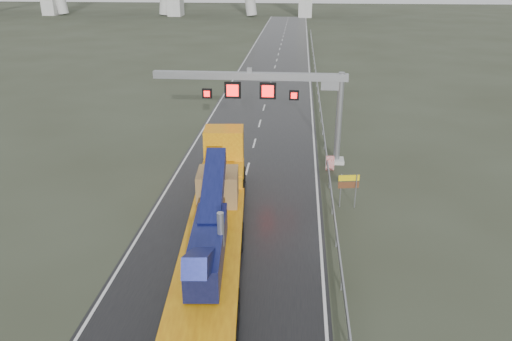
# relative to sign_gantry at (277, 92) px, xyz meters

# --- Properties ---
(ground) EXTENTS (400.00, 400.00, 0.00)m
(ground) POSITION_rel_sign_gantry_xyz_m (-2.10, -17.99, -5.61)
(ground) COLOR #303424
(ground) RESTS_ON ground
(road) EXTENTS (11.00, 200.00, 0.02)m
(road) POSITION_rel_sign_gantry_xyz_m (-2.10, 22.01, -5.60)
(road) COLOR black
(road) RESTS_ON ground
(guardrail) EXTENTS (0.20, 140.00, 1.40)m
(guardrail) POSITION_rel_sign_gantry_xyz_m (4.00, 12.01, -4.91)
(guardrail) COLOR gray
(guardrail) RESTS_ON ground
(sign_gantry) EXTENTS (14.90, 1.20, 7.42)m
(sign_gantry) POSITION_rel_sign_gantry_xyz_m (0.00, 0.00, 0.00)
(sign_gantry) COLOR silver
(sign_gantry) RESTS_ON ground
(heavy_haul_truck) EXTENTS (4.68, 20.87, 4.86)m
(heavy_haul_truck) POSITION_rel_sign_gantry_xyz_m (-2.89, -11.85, -3.73)
(heavy_haul_truck) COLOR #FEB00E
(heavy_haul_truck) RESTS_ON ground
(exit_sign_pair) EXTENTS (1.34, 0.27, 2.30)m
(exit_sign_pair) POSITION_rel_sign_gantry_xyz_m (5.00, -7.96, -4.00)
(exit_sign_pair) COLOR #95989E
(exit_sign_pair) RESTS_ON ground
(striped_barrier) EXTENTS (0.66, 0.41, 1.07)m
(striped_barrier) POSITION_rel_sign_gantry_xyz_m (4.20, -1.54, -5.08)
(striped_barrier) COLOR red
(striped_barrier) RESTS_ON ground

